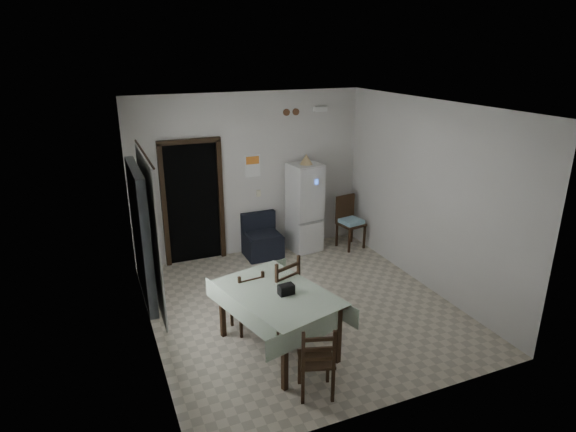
% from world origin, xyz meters
% --- Properties ---
extents(ground, '(4.50, 4.50, 0.00)m').
position_xyz_m(ground, '(0.00, 0.00, 0.00)').
color(ground, '#B3A992').
rests_on(ground, ground).
extents(ceiling, '(4.20, 4.50, 0.02)m').
position_xyz_m(ceiling, '(0.00, 0.00, 2.90)').
color(ceiling, white).
rests_on(ceiling, ground).
extents(wall_back, '(4.20, 0.02, 2.90)m').
position_xyz_m(wall_back, '(0.00, 2.25, 1.45)').
color(wall_back, beige).
rests_on(wall_back, ground).
extents(wall_front, '(4.20, 0.02, 2.90)m').
position_xyz_m(wall_front, '(0.00, -2.25, 1.45)').
color(wall_front, beige).
rests_on(wall_front, ground).
extents(wall_left, '(0.02, 4.50, 2.90)m').
position_xyz_m(wall_left, '(-2.10, 0.00, 1.45)').
color(wall_left, beige).
rests_on(wall_left, ground).
extents(wall_right, '(0.02, 4.50, 2.90)m').
position_xyz_m(wall_right, '(2.10, 0.00, 1.45)').
color(wall_right, beige).
rests_on(wall_right, ground).
extents(doorway, '(1.06, 0.52, 2.22)m').
position_xyz_m(doorway, '(-1.05, 2.45, 1.06)').
color(doorway, black).
rests_on(doorway, ground).
extents(window_recess, '(0.10, 1.20, 1.60)m').
position_xyz_m(window_recess, '(-2.15, -0.20, 1.55)').
color(window_recess, silver).
rests_on(window_recess, ground).
extents(curtain, '(0.02, 1.45, 1.85)m').
position_xyz_m(curtain, '(-2.04, -0.20, 1.55)').
color(curtain, silver).
rests_on(curtain, ground).
extents(curtain_rod, '(0.02, 1.60, 0.02)m').
position_xyz_m(curtain_rod, '(-2.03, -0.20, 2.50)').
color(curtain_rod, black).
rests_on(curtain_rod, ground).
extents(calendar, '(0.28, 0.02, 0.40)m').
position_xyz_m(calendar, '(0.05, 2.24, 1.62)').
color(calendar, white).
rests_on(calendar, ground).
extents(calendar_image, '(0.24, 0.01, 0.14)m').
position_xyz_m(calendar_image, '(0.05, 2.23, 1.72)').
color(calendar_image, orange).
rests_on(calendar_image, ground).
extents(light_switch, '(0.08, 0.02, 0.12)m').
position_xyz_m(light_switch, '(0.15, 2.24, 1.10)').
color(light_switch, beige).
rests_on(light_switch, ground).
extents(vent_left, '(0.12, 0.03, 0.12)m').
position_xyz_m(vent_left, '(0.70, 2.23, 2.52)').
color(vent_left, brown).
rests_on(vent_left, ground).
extents(vent_right, '(0.12, 0.03, 0.12)m').
position_xyz_m(vent_right, '(0.88, 2.23, 2.52)').
color(vent_right, brown).
rests_on(vent_right, ground).
extents(emergency_light, '(0.25, 0.07, 0.09)m').
position_xyz_m(emergency_light, '(1.35, 2.21, 2.55)').
color(emergency_light, white).
rests_on(emergency_light, ground).
extents(fridge, '(0.60, 0.60, 1.64)m').
position_xyz_m(fridge, '(0.93, 1.93, 0.82)').
color(fridge, silver).
rests_on(fridge, ground).
extents(tan_cone, '(0.24, 0.24, 0.19)m').
position_xyz_m(tan_cone, '(0.94, 1.90, 1.73)').
color(tan_cone, tan).
rests_on(tan_cone, fridge).
extents(navy_seat, '(0.64, 0.62, 0.77)m').
position_xyz_m(navy_seat, '(0.10, 1.93, 0.39)').
color(navy_seat, black).
rests_on(navy_seat, ground).
extents(corner_chair, '(0.50, 0.50, 0.99)m').
position_xyz_m(corner_chair, '(1.77, 1.67, 0.49)').
color(corner_chair, black).
rests_on(corner_chair, ground).
extents(dining_table, '(1.37, 1.75, 0.80)m').
position_xyz_m(dining_table, '(-0.70, -0.83, 0.40)').
color(dining_table, '#A4B89D').
rests_on(dining_table, ground).
extents(black_bag, '(0.20, 0.13, 0.12)m').
position_xyz_m(black_bag, '(-0.62, -0.92, 0.86)').
color(black_bag, black).
rests_on(black_bag, dining_table).
extents(dining_chair_far_left, '(0.41, 0.41, 0.88)m').
position_xyz_m(dining_chair_far_left, '(-0.90, -0.24, 0.44)').
color(dining_chair_far_left, black).
rests_on(dining_chair_far_left, ground).
extents(dining_chair_far_right, '(0.58, 0.58, 1.05)m').
position_xyz_m(dining_chair_far_right, '(-0.50, -0.34, 0.53)').
color(dining_chair_far_right, black).
rests_on(dining_chair_far_right, ground).
extents(dining_chair_near_head, '(0.47, 0.47, 0.88)m').
position_xyz_m(dining_chair_near_head, '(-0.62, -1.75, 0.44)').
color(dining_chair_near_head, black).
rests_on(dining_chair_near_head, ground).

